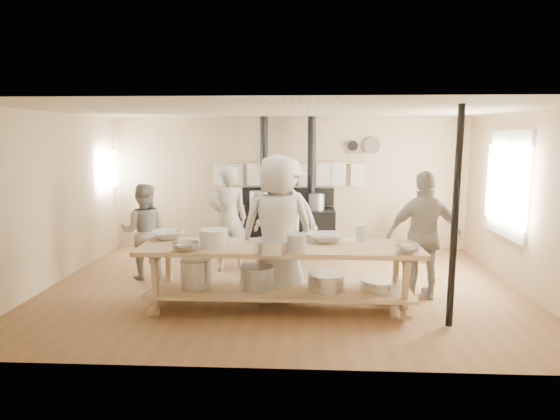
% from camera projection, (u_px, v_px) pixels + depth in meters
% --- Properties ---
extents(ground, '(7.00, 7.00, 0.00)m').
position_uv_depth(ground, '(283.00, 287.00, 7.03)').
color(ground, brown).
rests_on(ground, ground).
extents(room_shell, '(7.00, 7.00, 7.00)m').
position_uv_depth(room_shell, '(283.00, 179.00, 6.77)').
color(room_shell, tan).
rests_on(room_shell, ground).
extents(window_right, '(0.09, 1.50, 1.65)m').
position_uv_depth(window_right, '(509.00, 184.00, 7.21)').
color(window_right, beige).
rests_on(window_right, ground).
extents(left_opening, '(0.00, 0.90, 0.90)m').
position_uv_depth(left_opening, '(107.00, 170.00, 8.91)').
color(left_opening, white).
rests_on(left_opening, ground).
extents(stove, '(1.90, 0.75, 2.60)m').
position_uv_depth(stove, '(287.00, 226.00, 9.03)').
color(stove, black).
rests_on(stove, ground).
extents(towel_rail, '(3.00, 0.04, 0.47)m').
position_uv_depth(towel_rail, '(288.00, 172.00, 9.15)').
color(towel_rail, '#A3815D').
rests_on(towel_rail, ground).
extents(back_wall_shelf, '(0.63, 0.14, 0.32)m').
position_uv_depth(back_wall_shelf, '(364.00, 148.00, 9.04)').
color(back_wall_shelf, '#A3815D').
rests_on(back_wall_shelf, ground).
extents(prep_table, '(3.60, 0.90, 0.85)m').
position_uv_depth(prep_table, '(279.00, 270.00, 6.06)').
color(prep_table, '#A3815D').
rests_on(prep_table, ground).
extents(support_post, '(0.08, 0.08, 2.60)m').
position_uv_depth(support_post, '(455.00, 219.00, 5.39)').
color(support_post, black).
rests_on(support_post, ground).
extents(cook_far_left, '(0.74, 0.61, 1.76)m').
position_uv_depth(cook_far_left, '(228.00, 219.00, 7.74)').
color(cook_far_left, '#A0988D').
rests_on(cook_far_left, ground).
extents(cook_left, '(0.82, 0.69, 1.51)m').
position_uv_depth(cook_left, '(144.00, 231.00, 7.37)').
color(cook_left, '#A0988D').
rests_on(cook_left, ground).
extents(cook_center, '(1.07, 0.78, 2.01)m').
position_uv_depth(cook_center, '(278.00, 229.00, 6.31)').
color(cook_center, '#A0988D').
rests_on(cook_center, ground).
extents(cook_right, '(1.07, 0.51, 1.78)m').
position_uv_depth(cook_right, '(424.00, 236.00, 6.40)').
color(cook_right, '#A0988D').
rests_on(cook_right, ground).
extents(cook_by_window, '(1.39, 1.15, 1.87)m').
position_uv_depth(cook_by_window, '(286.00, 214.00, 7.87)').
color(cook_by_window, '#A0988D').
rests_on(cook_by_window, ground).
extents(chair, '(0.55, 0.55, 1.01)m').
position_uv_depth(chair, '(421.00, 244.00, 8.47)').
color(chair, brown).
rests_on(chair, ground).
extents(bowl_white_a, '(0.57, 0.57, 0.11)m').
position_uv_depth(bowl_white_a, '(168.00, 235.00, 6.40)').
color(bowl_white_a, silver).
rests_on(bowl_white_a, prep_table).
extents(bowl_steel_a, '(0.45, 0.45, 0.11)m').
position_uv_depth(bowl_steel_a, '(185.00, 247.00, 5.73)').
color(bowl_steel_a, silver).
rests_on(bowl_steel_a, prep_table).
extents(bowl_white_b, '(0.53, 0.53, 0.11)m').
position_uv_depth(bowl_white_b, '(325.00, 238.00, 6.22)').
color(bowl_white_b, silver).
rests_on(bowl_white_b, prep_table).
extents(bowl_steel_b, '(0.42, 0.42, 0.09)m').
position_uv_depth(bowl_steel_b, '(407.00, 250.00, 5.60)').
color(bowl_steel_b, silver).
rests_on(bowl_steel_b, prep_table).
extents(roasting_pan, '(0.50, 0.37, 0.10)m').
position_uv_depth(roasting_pan, '(318.00, 237.00, 6.30)').
color(roasting_pan, '#B2B2B7').
rests_on(roasting_pan, prep_table).
extents(mixing_bowl_large, '(0.49, 0.49, 0.14)m').
position_uv_depth(mixing_bowl_large, '(272.00, 246.00, 5.69)').
color(mixing_bowl_large, silver).
rests_on(mixing_bowl_large, prep_table).
extents(bucket_galv, '(0.31, 0.31, 0.23)m').
position_uv_depth(bucket_galv, '(296.00, 243.00, 5.65)').
color(bucket_galv, gray).
rests_on(bucket_galv, prep_table).
extents(deep_bowl_enamel, '(0.47, 0.47, 0.22)m').
position_uv_depth(deep_bowl_enamel, '(214.00, 238.00, 5.92)').
color(deep_bowl_enamel, silver).
rests_on(deep_bowl_enamel, prep_table).
extents(pitcher, '(0.14, 0.14, 0.22)m').
position_uv_depth(pitcher, '(361.00, 233.00, 6.26)').
color(pitcher, silver).
rests_on(pitcher, prep_table).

